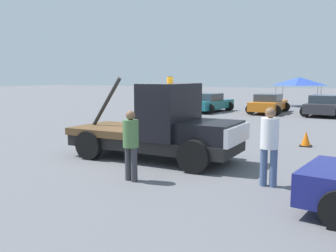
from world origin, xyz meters
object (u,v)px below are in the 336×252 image
person_at_hood (131,141)px  canopy_tent_blue (299,81)px  parked_car_teal (208,103)px  traffic_cone (306,139)px  tow_truck (163,128)px  parked_car_orange (269,104)px  person_near_truck (269,141)px  parked_car_charcoal (325,106)px

person_at_hood → canopy_tent_blue: 26.16m
parked_car_teal → traffic_cone: (8.03, -11.16, -0.39)m
person_at_hood → parked_car_teal: size_ratio=0.38×
tow_truck → parked_car_orange: tow_truck is taller
parked_car_teal → traffic_cone: bearing=-135.4°
tow_truck → person_at_hood: bearing=-79.4°
person_near_truck → parked_car_orange: size_ratio=0.38×
parked_car_orange → canopy_tent_blue: size_ratio=1.45×
canopy_tent_blue → parked_car_teal: bearing=-121.7°
parked_car_teal → parked_car_orange: same height
traffic_cone → person_near_truck: bearing=-91.4°
parked_car_teal → parked_car_orange: bearing=-66.3°
parked_car_charcoal → person_at_hood: bearing=176.3°
traffic_cone → parked_car_charcoal: bearing=91.4°
person_near_truck → parked_car_charcoal: (-0.16, 17.81, -0.40)m
tow_truck → traffic_cone: tow_truck is taller
person_at_hood → person_near_truck: bearing=122.6°
person_at_hood → parked_car_charcoal: 19.07m
parked_car_teal → parked_car_orange: (4.07, 1.09, 0.00)m
person_at_hood → canopy_tent_blue: size_ratio=0.52×
person_near_truck → canopy_tent_blue: (-2.80, 25.09, 1.08)m
person_at_hood → canopy_tent_blue: bearing=-166.7°
parked_car_orange → tow_truck: bearing=-178.2°
tow_truck → traffic_cone: bearing=51.9°
tow_truck → canopy_tent_blue: bearing=89.9°
person_at_hood → parked_car_charcoal: (2.90, 18.85, -0.34)m
parked_car_orange → parked_car_charcoal: 3.66m
tow_truck → person_near_truck: (3.44, -1.34, 0.09)m
parked_car_charcoal → traffic_cone: (0.30, -12.13, -0.40)m
parked_car_charcoal → canopy_tent_blue: 7.89m
person_near_truck → traffic_cone: size_ratio=3.32×
parked_car_charcoal → traffic_cone: size_ratio=8.68×
person_near_truck → parked_car_charcoal: bearing=179.0°
tow_truck → canopy_tent_blue: 23.79m
tow_truck → parked_car_charcoal: size_ratio=1.12×
person_at_hood → canopy_tent_blue: canopy_tent_blue is taller
person_near_truck → parked_car_orange: (-3.82, 17.93, -0.40)m
traffic_cone → person_at_hood: bearing=-115.5°
tow_truck → person_at_hood: (0.38, -2.38, 0.02)m
person_at_hood → tow_truck: bearing=-157.0°
person_at_hood → parked_car_orange: size_ratio=0.36×
tow_truck → parked_car_teal: size_ratio=1.18×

